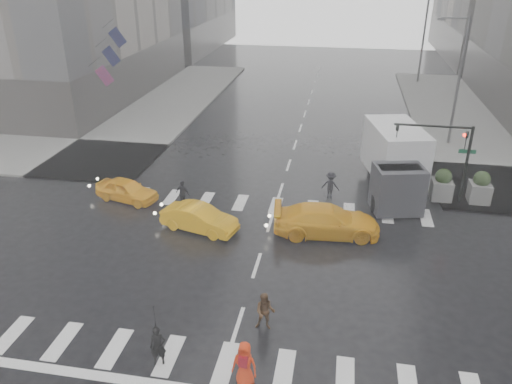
% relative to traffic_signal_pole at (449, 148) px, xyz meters
% --- Properties ---
extents(ground, '(120.00, 120.00, 0.00)m').
position_rel_traffic_signal_pole_xyz_m(ground, '(-9.01, -8.01, -3.22)').
color(ground, black).
rests_on(ground, ground).
extents(sidewalk_nw, '(35.00, 35.00, 0.15)m').
position_rel_traffic_signal_pole_xyz_m(sidewalk_nw, '(-28.51, 9.49, -3.14)').
color(sidewalk_nw, slate).
rests_on(sidewalk_nw, ground).
extents(road_markings, '(18.00, 48.00, 0.01)m').
position_rel_traffic_signal_pole_xyz_m(road_markings, '(-9.01, -8.01, -3.21)').
color(road_markings, silver).
rests_on(road_markings, ground).
extents(traffic_signal_pole, '(4.45, 0.42, 4.50)m').
position_rel_traffic_signal_pole_xyz_m(traffic_signal_pole, '(0.00, 0.00, 0.00)').
color(traffic_signal_pole, black).
rests_on(traffic_signal_pole, ground).
extents(street_lamp_near, '(2.15, 0.22, 9.00)m').
position_rel_traffic_signal_pole_xyz_m(street_lamp_near, '(1.86, 9.99, 1.73)').
color(street_lamp_near, '#59595B').
rests_on(street_lamp_near, ground).
extents(street_lamp_far, '(2.15, 0.22, 9.00)m').
position_rel_traffic_signal_pole_xyz_m(street_lamp_far, '(1.86, 29.99, 1.73)').
color(street_lamp_far, '#59595B').
rests_on(street_lamp_far, ground).
extents(planter_west, '(1.10, 1.10, 1.80)m').
position_rel_traffic_signal_pole_xyz_m(planter_west, '(-2.01, 0.19, -2.23)').
color(planter_west, slate).
rests_on(planter_west, ground).
extents(planter_mid, '(1.10, 1.10, 1.80)m').
position_rel_traffic_signal_pole_xyz_m(planter_mid, '(-0.01, 0.19, -2.23)').
color(planter_mid, slate).
rests_on(planter_mid, ground).
extents(planter_east, '(1.10, 1.10, 1.80)m').
position_rel_traffic_signal_pole_xyz_m(planter_east, '(1.99, 0.19, -2.23)').
color(planter_east, slate).
rests_on(planter_east, ground).
extents(flag_cluster, '(2.87, 3.06, 4.69)m').
position_rel_traffic_signal_pole_xyz_m(flag_cluster, '(-24.09, 10.49, 2.42)').
color(flag_cluster, '#59595B').
rests_on(flag_cluster, ground).
extents(pedestrian_black, '(1.22, 1.23, 2.43)m').
position_rel_traffic_signal_pole_xyz_m(pedestrian_black, '(-11.21, -14.40, -1.55)').
color(pedestrian_black, black).
rests_on(pedestrian_black, ground).
extents(pedestrian_brown, '(0.76, 0.60, 1.53)m').
position_rel_traffic_signal_pole_xyz_m(pedestrian_brown, '(-7.98, -12.04, -2.45)').
color(pedestrian_brown, '#452C18').
rests_on(pedestrian_brown, ground).
extents(pedestrian_orange, '(0.88, 0.63, 1.68)m').
position_rel_traffic_signal_pole_xyz_m(pedestrian_orange, '(-8.18, -14.81, -2.37)').
color(pedestrian_orange, red).
rests_on(pedestrian_orange, ground).
extents(pedestrian_far_a, '(1.02, 0.81, 1.52)m').
position_rel_traffic_signal_pole_xyz_m(pedestrian_far_a, '(-14.00, -2.96, -2.46)').
color(pedestrian_far_a, black).
rests_on(pedestrian_far_a, ground).
extents(pedestrian_far_b, '(1.11, 0.75, 1.58)m').
position_rel_traffic_signal_pole_xyz_m(pedestrian_far_b, '(-6.11, -0.49, -2.43)').
color(pedestrian_far_b, black).
rests_on(pedestrian_far_b, ground).
extents(taxi_front, '(3.89, 2.32, 1.24)m').
position_rel_traffic_signal_pole_xyz_m(taxi_front, '(-17.35, -2.78, -2.60)').
color(taxi_front, '#FFAE0D').
rests_on(taxi_front, ground).
extents(taxi_mid, '(4.13, 2.32, 1.29)m').
position_rel_traffic_signal_pole_xyz_m(taxi_mid, '(-12.39, -5.35, -2.57)').
color(taxi_mid, '#FFAE0D').
rests_on(taxi_mid, ground).
extents(taxi_rear, '(4.78, 2.60, 1.50)m').
position_rel_traffic_signal_pole_xyz_m(taxi_rear, '(-6.12, -4.66, -2.46)').
color(taxi_rear, '#FFAE0D').
rests_on(taxi_rear, ground).
extents(box_truck, '(2.60, 6.92, 3.68)m').
position_rel_traffic_signal_pole_xyz_m(box_truck, '(-2.59, 0.93, -1.25)').
color(box_truck, silver).
rests_on(box_truck, ground).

